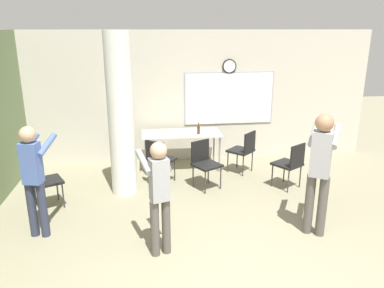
# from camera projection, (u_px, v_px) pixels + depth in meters

# --- Properties ---
(wall_back) EXTENTS (8.00, 0.15, 2.80)m
(wall_back) POSITION_uv_depth(u_px,v_px,m) (191.00, 97.00, 8.12)
(wall_back) COLOR beige
(wall_back) RESTS_ON ground_plane
(support_pillar) EXTENTS (0.45, 0.45, 2.80)m
(support_pillar) POSITION_uv_depth(u_px,v_px,m) (121.00, 116.00, 6.35)
(support_pillar) COLOR white
(support_pillar) RESTS_ON ground_plane
(folding_table) EXTENTS (1.61, 0.73, 0.77)m
(folding_table) POSITION_uv_depth(u_px,v_px,m) (181.00, 135.00, 7.69)
(folding_table) COLOR beige
(folding_table) RESTS_ON ground_plane
(bottle_on_table) EXTENTS (0.06, 0.06, 0.24)m
(bottle_on_table) POSITION_uv_depth(u_px,v_px,m) (199.00, 130.00, 7.57)
(bottle_on_table) COLOR #4C3319
(bottle_on_table) RESTS_ON folding_table
(chair_by_left_wall) EXTENTS (0.59, 0.59, 0.87)m
(chair_by_left_wall) POSITION_uv_depth(u_px,v_px,m) (42.00, 179.00, 6.01)
(chair_by_left_wall) COLOR black
(chair_by_left_wall) RESTS_ON ground_plane
(chair_table_front) EXTENTS (0.60, 0.60, 0.87)m
(chair_table_front) POSITION_uv_depth(u_px,v_px,m) (205.00, 161.00, 6.82)
(chair_table_front) COLOR black
(chair_table_front) RESTS_ON ground_plane
(chair_mid_room) EXTENTS (0.61, 0.61, 0.87)m
(chair_mid_room) POSITION_uv_depth(u_px,v_px,m) (291.00, 162.00, 6.76)
(chair_mid_room) COLOR black
(chair_mid_room) RESTS_ON ground_plane
(chair_table_right) EXTENTS (0.62, 0.62, 0.87)m
(chair_table_right) POSITION_uv_depth(u_px,v_px,m) (244.00, 148.00, 7.52)
(chair_table_right) COLOR black
(chair_table_right) RESTS_ON ground_plane
(chair_table_left) EXTENTS (0.62, 0.62, 0.87)m
(chair_table_left) POSITION_uv_depth(u_px,v_px,m) (159.00, 158.00, 6.97)
(chair_table_left) COLOR black
(chair_table_left) RESTS_ON ground_plane
(person_playing_front) EXTENTS (0.45, 0.60, 1.53)m
(person_playing_front) POSITION_uv_depth(u_px,v_px,m) (159.00, 190.00, 4.66)
(person_playing_front) COLOR #514C47
(person_playing_front) RESTS_ON ground_plane
(person_watching_back) EXTENTS (0.45, 0.63, 1.60)m
(person_watching_back) POSITION_uv_depth(u_px,v_px,m) (34.00, 173.00, 5.08)
(person_watching_back) COLOR #2D3347
(person_watching_back) RESTS_ON ground_plane
(person_playing_side) EXTENTS (0.62, 0.72, 1.76)m
(person_playing_side) POSITION_uv_depth(u_px,v_px,m) (320.00, 165.00, 5.10)
(person_playing_side) COLOR #514C47
(person_playing_side) RESTS_ON ground_plane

